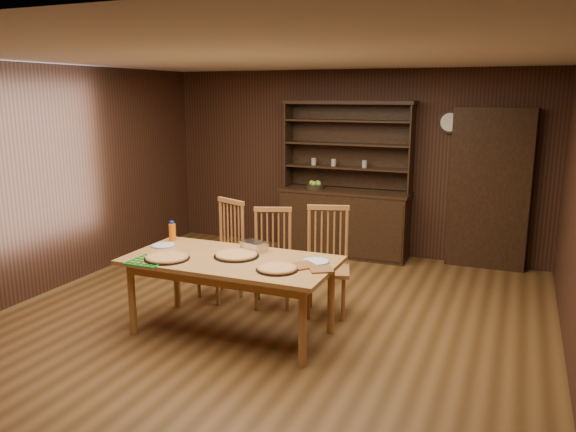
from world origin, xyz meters
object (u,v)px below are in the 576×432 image
at_px(chair_left, 225,246).
at_px(chair_right, 327,257).
at_px(dining_table, 231,266).
at_px(chair_center, 273,254).
at_px(china_hutch, 345,214).
at_px(juice_bottle, 172,232).

bearing_deg(chair_left, chair_right, 23.75).
height_order(dining_table, chair_left, chair_left).
height_order(chair_center, chair_right, chair_right).
bearing_deg(chair_right, china_hutch, 85.59).
height_order(chair_left, chair_right, chair_right).
bearing_deg(chair_center, chair_right, -20.88).
distance_m(china_hutch, chair_left, 2.28).
relative_size(dining_table, chair_left, 1.78).
xyz_separation_m(china_hutch, dining_table, (-0.20, -3.02, 0.08)).
bearing_deg(chair_left, china_hutch, 93.88).
xyz_separation_m(china_hutch, juice_bottle, (-1.09, -2.67, 0.25)).
bearing_deg(dining_table, china_hutch, 86.25).
bearing_deg(china_hutch, chair_right, -77.80).
bearing_deg(china_hutch, juice_bottle, -112.13).
relative_size(chair_left, chair_center, 1.05).
relative_size(china_hutch, chair_left, 1.95).
bearing_deg(china_hutch, chair_left, -109.15).
bearing_deg(china_hutch, dining_table, -93.75).
bearing_deg(juice_bottle, china_hutch, 67.87).
xyz_separation_m(chair_center, juice_bottle, (-0.92, -0.53, 0.28)).
distance_m(china_hutch, juice_bottle, 2.89).
distance_m(dining_table, chair_left, 1.03).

